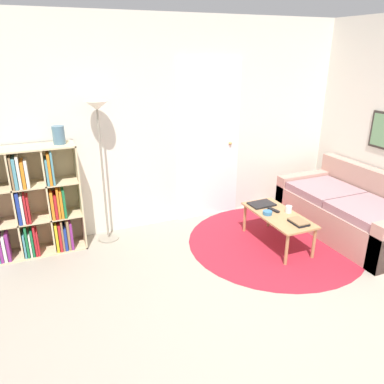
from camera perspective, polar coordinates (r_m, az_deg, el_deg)
name	(u,v)px	position (r m, az deg, el deg)	size (l,w,h in m)	color
ground_plane	(288,347)	(3.29, 14.41, -21.89)	(14.00, 14.00, 0.00)	gray
wall_back	(173,126)	(4.80, -2.84, 9.98)	(7.77, 0.11, 2.60)	silver
rug	(274,241)	(4.71, 12.46, -7.37)	(2.10, 2.10, 0.01)	maroon
bookshelf	(29,206)	(4.52, -23.65, -2.03)	(1.05, 0.34, 1.24)	beige
floor_lamp	(99,129)	(4.34, -14.01, 9.26)	(0.26, 0.26, 1.68)	gray
couch	(352,212)	(5.17, 23.24, -2.77)	(0.93, 1.80, 0.78)	tan
coffee_table	(278,217)	(4.53, 12.98, -3.80)	(0.45, 0.96, 0.39)	#AD7F51
laptop	(262,204)	(4.73, 10.56, -1.82)	(0.31, 0.23, 0.02)	black
bowl	(267,213)	(4.46, 11.43, -3.12)	(0.11, 0.11, 0.04)	teal
book_stack_on_table	(299,222)	(4.32, 15.94, -4.41)	(0.15, 0.22, 0.04)	black
cup	(289,209)	(4.56, 14.51, -2.56)	(0.08, 0.08, 0.08)	white
remote	(274,210)	(4.58, 12.33, -2.70)	(0.08, 0.16, 0.02)	black
vase_on_shelf	(59,135)	(4.30, -19.66, 8.17)	(0.13, 0.13, 0.20)	slate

